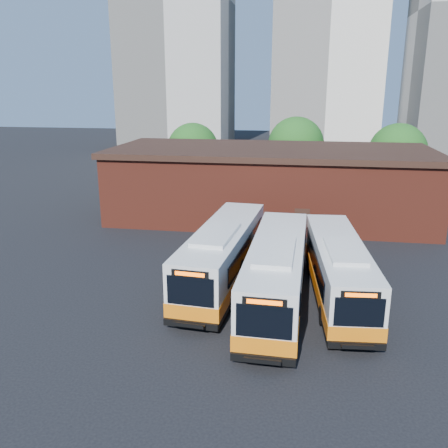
% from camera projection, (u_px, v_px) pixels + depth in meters
% --- Properties ---
extents(ground, '(220.00, 220.00, 0.00)m').
position_uv_depth(ground, '(242.00, 314.00, 25.37)').
color(ground, black).
extents(bus_midwest, '(3.86, 13.79, 3.71)m').
position_uv_depth(bus_midwest, '(223.00, 257.00, 28.99)').
color(bus_midwest, silver).
rests_on(bus_midwest, ground).
extents(bus_mideast, '(3.19, 13.82, 3.74)m').
position_uv_depth(bus_mideast, '(277.00, 275.00, 26.14)').
color(bus_mideast, silver).
rests_on(bus_mideast, ground).
extents(bus_east, '(3.65, 12.93, 3.48)m').
position_uv_depth(bus_east, '(338.00, 271.00, 26.94)').
color(bus_east, silver).
rests_on(bus_east, ground).
extents(transit_worker, '(0.49, 0.72, 1.92)m').
position_uv_depth(transit_worker, '(291.00, 333.00, 21.42)').
color(transit_worker, '#111732').
rests_on(transit_worker, ground).
extents(depot_building, '(28.60, 12.60, 6.40)m').
position_uv_depth(depot_building, '(270.00, 182.00, 43.41)').
color(depot_building, maroon).
rests_on(depot_building, ground).
extents(tree_west, '(6.00, 6.00, 7.65)m').
position_uv_depth(tree_west, '(193.00, 149.00, 55.95)').
color(tree_west, '#382314').
rests_on(tree_west, ground).
extents(tree_mid, '(6.56, 6.56, 8.36)m').
position_uv_depth(tree_mid, '(296.00, 145.00, 55.85)').
color(tree_mid, '#382314').
rests_on(tree_mid, ground).
extents(tree_east, '(6.24, 6.24, 7.96)m').
position_uv_depth(tree_east, '(398.00, 152.00, 51.35)').
color(tree_east, '#382314').
rests_on(tree_east, ground).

